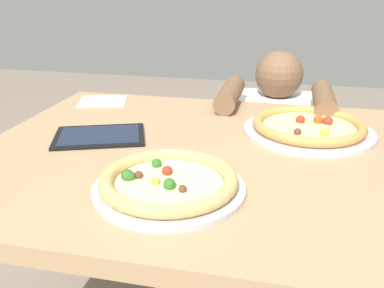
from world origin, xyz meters
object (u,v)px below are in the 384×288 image
object	(u,v)px
pizza_far	(309,127)
tablet	(100,136)
diner_seated	(272,168)
pizza_near	(168,183)

from	to	relation	value
pizza_far	tablet	world-z (taller)	pizza_far
pizza_far	tablet	bearing A→B (deg)	-163.85
pizza_far	diner_seated	distance (m)	0.59
diner_seated	tablet	bearing A→B (deg)	-126.06
pizza_near	pizza_far	bearing A→B (deg)	55.58
pizza_near	tablet	world-z (taller)	pizza_near
pizza_near	tablet	xyz separation A→B (m)	(-0.27, 0.26, -0.02)
tablet	diner_seated	world-z (taller)	diner_seated
pizza_near	pizza_far	distance (m)	0.51
pizza_far	diner_seated	xyz separation A→B (m)	(-0.10, 0.46, -0.35)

